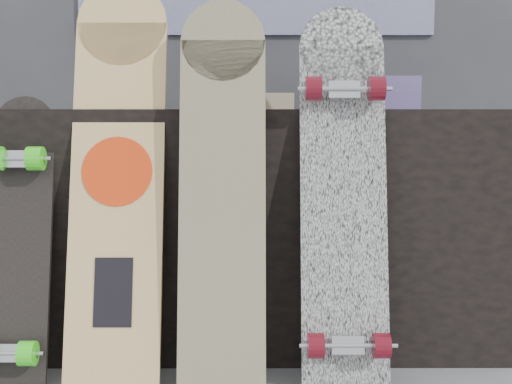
{
  "coord_description": "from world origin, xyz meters",
  "views": [
    {
      "loc": [
        -0.01,
        -1.72,
        0.77
      ],
      "look_at": [
        -0.01,
        0.2,
        0.55
      ],
      "focal_mm": 45.0,
      "sensor_mm": 36.0,
      "label": 1
    }
  ],
  "objects_px": {
    "skateboard_dark": "(18,237)",
    "vendor_table": "(257,226)",
    "longboard_cascadia": "(344,188)",
    "longboard_celtic": "(222,182)",
    "longboard_geisha": "(118,166)"
  },
  "relations": [
    {
      "from": "skateboard_dark",
      "to": "vendor_table",
      "type": "bearing_deg",
      "value": 27.63
    },
    {
      "from": "longboard_geisha",
      "to": "longboard_celtic",
      "type": "bearing_deg",
      "value": -15.42
    },
    {
      "from": "longboard_celtic",
      "to": "skateboard_dark",
      "type": "height_order",
      "value": "longboard_celtic"
    },
    {
      "from": "skateboard_dark",
      "to": "longboard_geisha",
      "type": "bearing_deg",
      "value": 8.55
    },
    {
      "from": "vendor_table",
      "to": "longboard_geisha",
      "type": "relative_size",
      "value": 1.34
    },
    {
      "from": "longboard_geisha",
      "to": "skateboard_dark",
      "type": "height_order",
      "value": "longboard_geisha"
    },
    {
      "from": "vendor_table",
      "to": "skateboard_dark",
      "type": "bearing_deg",
      "value": -152.37
    },
    {
      "from": "vendor_table",
      "to": "longboard_cascadia",
      "type": "bearing_deg",
      "value": -56.19
    },
    {
      "from": "skateboard_dark",
      "to": "longboard_cascadia",
      "type": "bearing_deg",
      "value": -0.2
    },
    {
      "from": "longboard_geisha",
      "to": "skateboard_dark",
      "type": "distance_m",
      "value": 0.36
    },
    {
      "from": "longboard_geisha",
      "to": "longboard_celtic",
      "type": "height_order",
      "value": "longboard_geisha"
    },
    {
      "from": "longboard_cascadia",
      "to": "skateboard_dark",
      "type": "distance_m",
      "value": 0.96
    },
    {
      "from": "longboard_cascadia",
      "to": "longboard_celtic",
      "type": "bearing_deg",
      "value": -173.53
    },
    {
      "from": "longboard_geisha",
      "to": "skateboard_dark",
      "type": "relative_size",
      "value": 1.42
    },
    {
      "from": "longboard_cascadia",
      "to": "skateboard_dark",
      "type": "relative_size",
      "value": 1.32
    }
  ]
}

